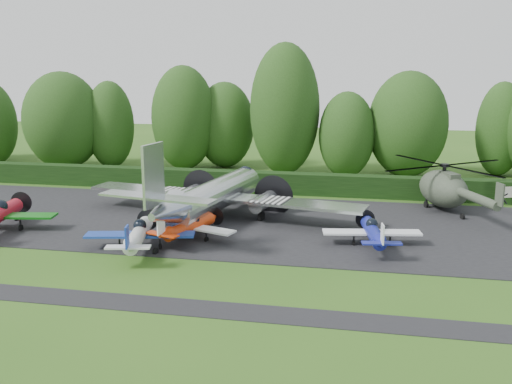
% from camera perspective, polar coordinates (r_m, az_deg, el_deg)
% --- Properties ---
extents(ground, '(160.00, 160.00, 0.00)m').
position_cam_1_polar(ground, '(36.29, -10.34, -6.98)').
color(ground, '#2B5417').
rests_on(ground, ground).
extents(apron, '(70.00, 18.00, 0.01)m').
position_cam_1_polar(apron, '(45.30, -5.77, -2.86)').
color(apron, black).
rests_on(apron, ground).
extents(taxiway_verge, '(70.00, 2.00, 0.00)m').
position_cam_1_polar(taxiway_verge, '(31.18, -14.39, -10.54)').
color(taxiway_verge, black).
rests_on(taxiway_verge, ground).
extents(hedgerow, '(90.00, 1.60, 2.00)m').
position_cam_1_polar(hedgerow, '(55.60, -2.52, 0.10)').
color(hedgerow, black).
rests_on(hedgerow, ground).
extents(transport_plane, '(23.38, 17.93, 7.49)m').
position_cam_1_polar(transport_plane, '(44.44, -4.24, -0.36)').
color(transport_plane, silver).
rests_on(transport_plane, ground).
extents(light_plane_white, '(7.23, 7.60, 2.78)m').
position_cam_1_polar(light_plane_white, '(38.33, -11.65, -4.15)').
color(light_plane_white, silver).
rests_on(light_plane_white, ground).
extents(light_plane_orange, '(6.42, 6.75, 2.47)m').
position_cam_1_polar(light_plane_orange, '(40.11, -6.62, -3.41)').
color(light_plane_orange, red).
rests_on(light_plane_orange, ground).
extents(light_plane_blue, '(6.62, 6.96, 2.55)m').
position_cam_1_polar(light_plane_blue, '(39.19, 11.62, -3.93)').
color(light_plane_blue, navy).
rests_on(light_plane_blue, ground).
extents(helicopter, '(12.25, 14.34, 3.95)m').
position_cam_1_polar(helicopter, '(50.39, 18.23, 0.62)').
color(helicopter, '#343E30').
rests_on(helicopter, ground).
extents(tree_0, '(7.44, 7.44, 12.02)m').
position_cam_1_polar(tree_0, '(66.93, -7.25, 7.35)').
color(tree_0, black).
rests_on(tree_0, ground).
extents(tree_2, '(9.12, 9.12, 11.32)m').
position_cam_1_polar(tree_2, '(70.66, -18.74, 6.78)').
color(tree_2, black).
rests_on(tree_2, ground).
extents(tree_3, '(6.99, 6.99, 10.12)m').
position_cam_1_polar(tree_3, '(68.03, -3.14, 6.71)').
color(tree_3, black).
rests_on(tree_3, ground).
extents(tree_4, '(7.66, 7.66, 14.46)m').
position_cam_1_polar(tree_4, '(63.24, 2.90, 8.24)').
color(tree_4, black).
rests_on(tree_4, ground).
extents(tree_6, '(6.02, 6.02, 9.30)m').
position_cam_1_polar(tree_6, '(62.34, 9.05, 5.65)').
color(tree_6, black).
rests_on(tree_6, ground).
extents(tree_7, '(8.50, 8.50, 11.45)m').
position_cam_1_polar(tree_7, '(63.87, 14.94, 6.52)').
color(tree_7, black).
rests_on(tree_7, ground).
extents(tree_9, '(5.62, 5.62, 10.24)m').
position_cam_1_polar(tree_9, '(69.73, -14.39, 6.52)').
color(tree_9, black).
rests_on(tree_9, ground).
extents(tree_10, '(5.19, 5.19, 10.31)m').
position_cam_1_polar(tree_10, '(67.98, 23.26, 5.78)').
color(tree_10, black).
rests_on(tree_10, ground).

